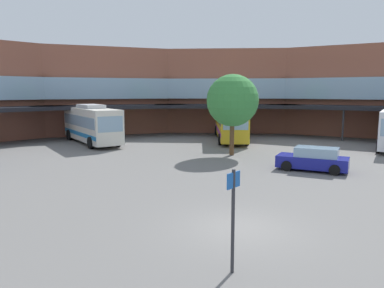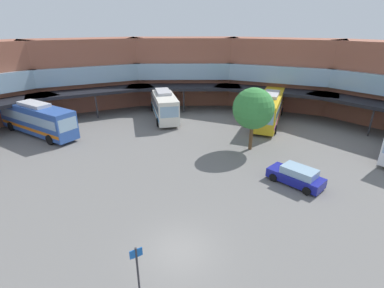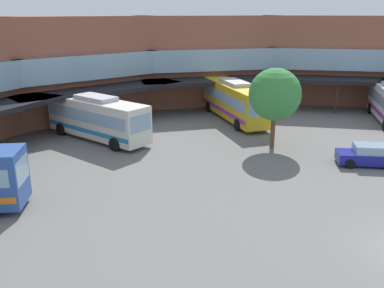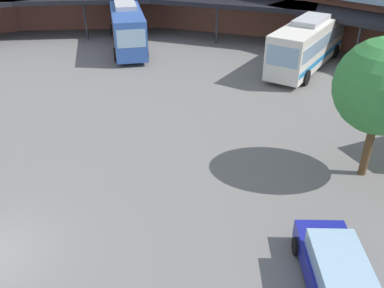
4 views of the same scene
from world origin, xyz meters
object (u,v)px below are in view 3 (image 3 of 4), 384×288
Objects in this scene: bus_4 at (97,118)px; parked_car at (370,155)px; bus_1 at (234,100)px; plaza_tree at (275,95)px.

parked_car is (12.05, -18.18, -1.19)m from bus_4.
bus_4 is (-13.96, 2.44, -0.08)m from bus_1.
bus_1 is 1.86× the size of plaza_tree.
plaza_tree is (-4.20, -8.64, 2.35)m from bus_1.
plaza_tree is at bearing 29.51° from bus_4.
bus_4 is at bearing 131.38° from plaza_tree.
plaza_tree is (9.76, -11.08, 2.44)m from bus_4.
bus_4 reaches higher than parked_car.
parked_car is (-1.91, -15.74, -1.28)m from bus_1.
plaza_tree reaches higher than bus_1.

